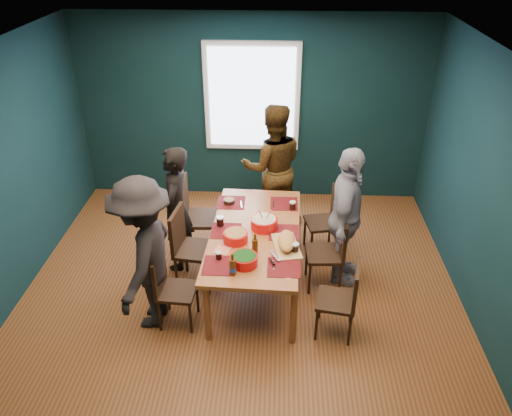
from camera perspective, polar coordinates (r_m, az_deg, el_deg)
The scene contains 26 objects.
room at distance 5.23m, azimuth -1.83°, elevation 3.14°, with size 5.01×5.01×2.71m.
dining_table at distance 5.57m, azimuth -0.12°, elevation -3.34°, with size 1.04×1.98×0.74m.
chair_left_far at distance 6.22m, azimuth -7.07°, elevation -0.39°, with size 0.49×0.49×1.03m.
chair_left_mid at distance 5.73m, azimuth -7.86°, elevation -3.89°, with size 0.49×0.49×0.97m.
chair_left_near at distance 5.27m, azimuth -9.91°, elevation -8.58°, with size 0.41×0.41×0.84m.
chair_right_far at distance 6.31m, azimuth 8.34°, elevation -0.95°, with size 0.47×0.47×0.88m.
chair_right_mid at distance 5.72m, azimuth 8.72°, elevation -4.48°, with size 0.43×0.43×0.90m.
chair_right_near at distance 5.13m, azimuth 10.13°, elevation -9.77°, with size 0.45×0.45×0.86m.
person_far_left at distance 5.94m, azimuth -9.15°, elevation -0.16°, with size 0.57×0.37×1.56m, color black.
person_back at distance 6.67m, azimuth 1.92°, elevation 4.70°, with size 0.85×0.66×1.74m, color black.
person_right at distance 5.68m, azimuth 10.21°, elevation -1.10°, with size 0.98×0.41×1.68m, color white.
person_near_left at distance 5.12m, azimuth -12.62°, elevation -5.25°, with size 1.09×0.63×1.69m, color black.
bowl_salad at distance 5.35m, azimuth -2.35°, elevation -3.26°, with size 0.27×0.27×0.11m.
bowl_dumpling at distance 5.56m, azimuth 0.94°, elevation -1.70°, with size 0.30×0.30×0.28m.
bowl_herbs at distance 5.00m, azimuth -1.32°, elevation -5.92°, with size 0.26×0.26×0.12m.
cutting_board at distance 5.26m, azimuth 3.49°, elevation -3.92°, with size 0.35×0.63×0.14m.
small_bowl at distance 6.06m, azimuth -3.10°, elevation 0.79°, with size 0.13×0.13×0.06m.
beer_bottle_a at distance 4.87m, azimuth -2.69°, elevation -6.74°, with size 0.07×0.07×0.24m.
beer_bottle_b at distance 5.14m, azimuth -0.12°, elevation -4.37°, with size 0.06×0.06×0.24m.
cola_glass_a at distance 5.10m, azimuth -4.29°, elevation -5.41°, with size 0.06×0.06×0.09m.
cola_glass_b at distance 5.19m, azimuth 4.49°, elevation -4.54°, with size 0.08×0.08×0.11m.
cola_glass_c at distance 5.93m, azimuth 4.21°, elevation 0.32°, with size 0.08×0.08×0.10m.
cola_glass_d at distance 5.61m, azimuth -4.12°, elevation -1.48°, with size 0.08×0.08×0.12m.
napkin_a at distance 5.59m, azimuth 3.17°, elevation -2.37°, with size 0.12×0.12×0.00m, color #DE745D.
napkin_b at distance 5.25m, azimuth -3.88°, elevation -4.84°, with size 0.15×0.15×0.00m, color #DE745D.
napkin_c at distance 4.92m, azimuth 3.69°, elevation -7.63°, with size 0.12×0.12×0.00m, color #DE745D.
Camera 1 is at (0.40, -4.36, 3.78)m, focal length 35.00 mm.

